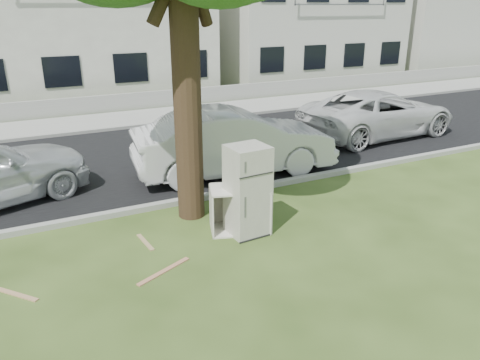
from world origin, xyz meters
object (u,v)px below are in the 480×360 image
car_center (234,142)px  car_right (378,113)px  fridge (248,191)px  cabinet (240,209)px

car_center → car_right: 6.01m
fridge → car_right: 8.38m
car_center → car_right: car_center is taller
cabinet → fridge: bearing=-48.2°
cabinet → car_center: 3.28m
cabinet → car_center: size_ratio=0.22×
car_center → car_right: bearing=-71.0°
cabinet → car_center: bearing=84.2°
car_right → car_center: bearing=99.6°
fridge → cabinet: bearing=109.6°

